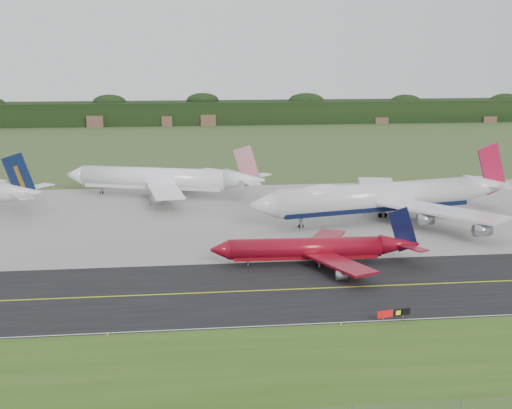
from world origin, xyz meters
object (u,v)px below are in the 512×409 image
(taxiway_sign, at_px, (394,313))
(jet_star_tail, at_px, (164,179))
(jet_red_737, at_px, (317,249))
(jet_ba_747, at_px, (385,197))

(taxiway_sign, bearing_deg, jet_star_tail, 109.47)
(jet_red_737, height_order, jet_star_tail, jet_star_tail)
(jet_ba_747, xyz_separation_m, jet_star_tail, (-51.13, 34.53, -0.94))
(jet_ba_747, height_order, taxiway_sign, jet_ba_747)
(jet_ba_747, distance_m, jet_red_737, 38.87)
(jet_red_737, bearing_deg, jet_ba_747, 54.42)
(jet_ba_747, bearing_deg, jet_star_tail, 145.96)
(jet_red_737, bearing_deg, jet_star_tail, 113.40)
(jet_ba_747, relative_size, jet_star_tail, 1.24)
(jet_ba_747, distance_m, jet_star_tail, 61.70)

